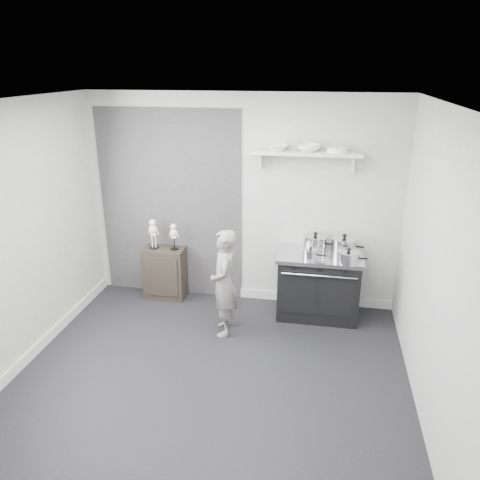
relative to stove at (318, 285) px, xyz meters
name	(u,v)px	position (x,y,z in m)	size (l,w,h in m)	color
ground	(210,376)	(-1.04, -1.48, -0.42)	(4.00, 4.00, 0.00)	black
room_shell	(201,219)	(-1.13, -1.33, 1.22)	(4.02, 3.62, 2.71)	#ACACAA
wall_shelf	(306,154)	(-0.24, 0.20, 1.59)	(1.30, 0.26, 0.24)	silver
stove	(318,285)	(0.00, 0.00, 0.00)	(1.04, 0.65, 0.83)	black
side_cabinet	(165,273)	(-2.05, 0.13, -0.07)	(0.54, 0.32, 0.71)	black
child	(224,283)	(-1.07, -0.61, 0.22)	(0.47, 0.31, 1.28)	slate
pot_back_left	(315,243)	(-0.07, 0.14, 0.50)	(0.38, 0.29, 0.23)	silver
pot_back_right	(344,245)	(0.28, 0.11, 0.51)	(0.40, 0.31, 0.24)	silver
pot_front_right	(348,257)	(0.32, -0.20, 0.48)	(0.35, 0.26, 0.18)	silver
pot_front_center	(311,254)	(-0.12, -0.17, 0.48)	(0.27, 0.18, 0.16)	silver
skeleton_full	(153,232)	(-2.18, 0.13, 0.52)	(0.13, 0.08, 0.46)	white
skeleton_torso	(174,235)	(-1.90, 0.13, 0.49)	(0.11, 0.07, 0.41)	white
bowl_large	(276,147)	(-0.59, 0.19, 1.66)	(0.28, 0.28, 0.07)	white
bowl_small	(309,148)	(-0.21, 0.19, 1.66)	(0.27, 0.27, 0.08)	white
plate_stack	(337,150)	(0.12, 0.19, 1.65)	(0.25, 0.25, 0.06)	white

